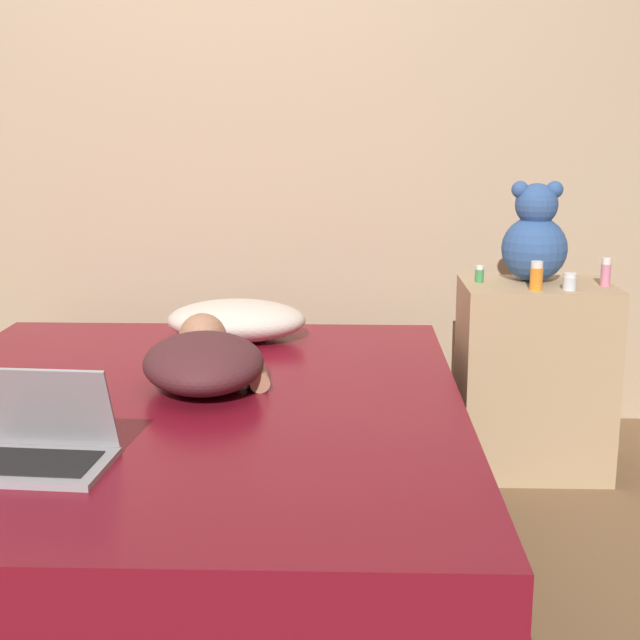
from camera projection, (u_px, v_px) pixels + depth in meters
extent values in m
plane|color=brown|center=(181.00, 550.00, 2.63)|extent=(12.00, 12.00, 0.00)
cube|color=tan|center=(228.00, 105.00, 3.59)|extent=(8.00, 0.06, 2.60)
cube|color=#4C331E|center=(179.00, 503.00, 2.60)|extent=(1.67, 1.99, 0.30)
cube|color=maroon|center=(177.00, 427.00, 2.55)|extent=(1.63, 1.95, 0.16)
cube|color=tan|center=(533.00, 378.00, 3.18)|extent=(0.52, 0.38, 0.68)
ellipsoid|color=beige|center=(237.00, 320.00, 3.21)|extent=(0.50, 0.35, 0.15)
ellipsoid|color=#4C2328|center=(204.00, 362.00, 2.63)|extent=(0.43, 0.54, 0.16)
sphere|color=#A87556|center=(203.00, 337.00, 2.93)|extent=(0.16, 0.16, 0.16)
cylinder|color=#A87556|center=(257.00, 373.00, 2.69)|extent=(0.10, 0.23, 0.06)
cube|color=#9E9EA3|center=(38.00, 466.00, 2.02)|extent=(0.33, 0.25, 0.02)
cube|color=black|center=(38.00, 462.00, 2.02)|extent=(0.27, 0.18, 0.00)
cube|color=#9E9EA3|center=(47.00, 408.00, 2.07)|extent=(0.32, 0.11, 0.21)
cube|color=black|center=(47.00, 408.00, 2.07)|extent=(0.29, 0.10, 0.19)
sphere|color=#335693|center=(534.00, 249.00, 3.14)|extent=(0.23, 0.23, 0.23)
sphere|color=#335693|center=(537.00, 205.00, 3.10)|extent=(0.15, 0.15, 0.15)
sphere|color=#335693|center=(520.00, 189.00, 3.10)|extent=(0.06, 0.06, 0.06)
sphere|color=#335693|center=(555.00, 190.00, 3.09)|extent=(0.06, 0.06, 0.06)
cylinder|color=orange|center=(536.00, 279.00, 2.98)|extent=(0.04, 0.04, 0.08)
cylinder|color=white|center=(537.00, 264.00, 2.97)|extent=(0.04, 0.04, 0.02)
cylinder|color=pink|center=(606.00, 275.00, 3.06)|extent=(0.03, 0.03, 0.08)
cylinder|color=white|center=(607.00, 261.00, 3.05)|extent=(0.03, 0.03, 0.02)
cylinder|color=#3D8E4C|center=(479.00, 276.00, 3.14)|extent=(0.03, 0.03, 0.05)
cylinder|color=white|center=(480.00, 267.00, 3.13)|extent=(0.03, 0.03, 0.01)
cylinder|color=silver|center=(570.00, 283.00, 2.99)|extent=(0.04, 0.04, 0.05)
cylinder|color=white|center=(570.00, 275.00, 2.98)|extent=(0.04, 0.04, 0.01)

